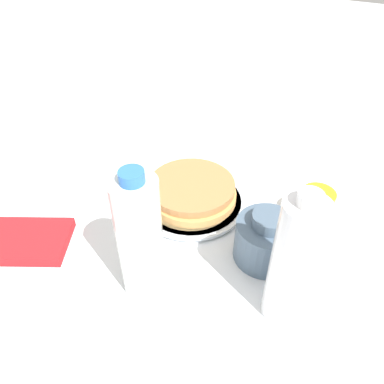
{
  "coord_description": "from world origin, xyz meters",
  "views": [
    {
      "loc": [
        -0.27,
        0.56,
        0.53
      ],
      "look_at": [
        -0.0,
        0.02,
        0.03
      ],
      "focal_mm": 35.0,
      "sensor_mm": 36.0,
      "label": 1
    }
  ],
  "objects_px": {
    "pancake_stack": "(192,193)",
    "juice_glass": "(316,207)",
    "water_bottle_near": "(293,263)",
    "plate": "(192,201)",
    "water_bottle_mid": "(140,238)",
    "cream_jug": "(267,239)"
  },
  "relations": [
    {
      "from": "water_bottle_near",
      "to": "juice_glass",
      "type": "bearing_deg",
      "value": -89.71
    },
    {
      "from": "plate",
      "to": "water_bottle_near",
      "type": "bearing_deg",
      "value": 145.5
    },
    {
      "from": "plate",
      "to": "water_bottle_mid",
      "type": "xyz_separation_m",
      "value": [
        -0.02,
        0.22,
        0.11
      ]
    },
    {
      "from": "juice_glass",
      "to": "water_bottle_near",
      "type": "distance_m",
      "value": 0.25
    },
    {
      "from": "pancake_stack",
      "to": "water_bottle_mid",
      "type": "height_order",
      "value": "water_bottle_mid"
    },
    {
      "from": "juice_glass",
      "to": "water_bottle_mid",
      "type": "distance_m",
      "value": 0.37
    },
    {
      "from": "plate",
      "to": "cream_jug",
      "type": "xyz_separation_m",
      "value": [
        -0.18,
        0.07,
        0.04
      ]
    },
    {
      "from": "plate",
      "to": "juice_glass",
      "type": "relative_size",
      "value": 3.21
    },
    {
      "from": "pancake_stack",
      "to": "juice_glass",
      "type": "relative_size",
      "value": 2.6
    },
    {
      "from": "plate",
      "to": "juice_glass",
      "type": "bearing_deg",
      "value": -165.03
    },
    {
      "from": "water_bottle_mid",
      "to": "cream_jug",
      "type": "bearing_deg",
      "value": -136.88
    },
    {
      "from": "pancake_stack",
      "to": "juice_glass",
      "type": "height_order",
      "value": "juice_glass"
    },
    {
      "from": "plate",
      "to": "water_bottle_mid",
      "type": "distance_m",
      "value": 0.25
    },
    {
      "from": "plate",
      "to": "juice_glass",
      "type": "height_order",
      "value": "juice_glass"
    },
    {
      "from": "plate",
      "to": "water_bottle_near",
      "type": "height_order",
      "value": "water_bottle_near"
    },
    {
      "from": "juice_glass",
      "to": "cream_jug",
      "type": "distance_m",
      "value": 0.15
    },
    {
      "from": "juice_glass",
      "to": "cream_jug",
      "type": "height_order",
      "value": "cream_jug"
    },
    {
      "from": "pancake_stack",
      "to": "water_bottle_mid",
      "type": "distance_m",
      "value": 0.24
    },
    {
      "from": "juice_glass",
      "to": "water_bottle_near",
      "type": "height_order",
      "value": "water_bottle_near"
    },
    {
      "from": "pancake_stack",
      "to": "water_bottle_near",
      "type": "distance_m",
      "value": 0.3
    },
    {
      "from": "pancake_stack",
      "to": "water_bottle_mid",
      "type": "relative_size",
      "value": 0.78
    },
    {
      "from": "pancake_stack",
      "to": "juice_glass",
      "type": "distance_m",
      "value": 0.25
    }
  ]
}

